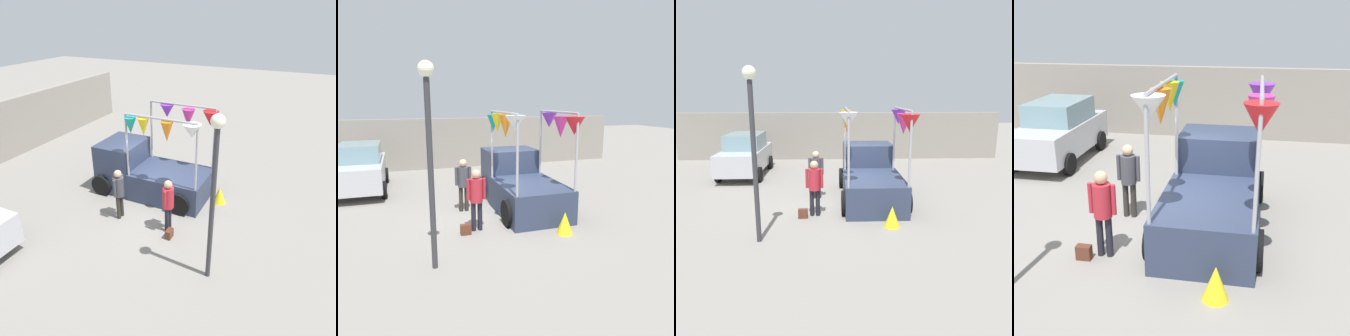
% 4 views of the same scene
% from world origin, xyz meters
% --- Properties ---
extents(ground_plane, '(60.00, 60.00, 0.00)m').
position_xyz_m(ground_plane, '(0.00, 0.00, 0.00)').
color(ground_plane, gray).
extents(vendor_truck, '(2.52, 4.17, 3.21)m').
position_xyz_m(vendor_truck, '(0.93, 0.63, 0.90)').
color(vendor_truck, '#2D3851').
rests_on(vendor_truck, ground).
extents(parked_car, '(1.88, 4.00, 1.88)m').
position_xyz_m(parked_car, '(-4.33, 4.17, 0.94)').
color(parked_car, '#B7B7BC').
rests_on(parked_car, ground).
extents(person_customer, '(0.53, 0.34, 1.71)m').
position_xyz_m(person_customer, '(-0.94, -1.11, 1.04)').
color(person_customer, black).
rests_on(person_customer, ground).
extents(person_vendor, '(0.53, 0.34, 1.70)m').
position_xyz_m(person_vendor, '(-0.97, 0.60, 1.03)').
color(person_vendor, '#2D2823').
rests_on(person_vendor, ground).
extents(handbag, '(0.28, 0.16, 0.28)m').
position_xyz_m(handbag, '(-1.29, -1.31, 0.14)').
color(handbag, '#592D1E').
rests_on(handbag, ground).
extents(brick_boundary_wall, '(18.00, 0.36, 2.60)m').
position_xyz_m(brick_boundary_wall, '(0.00, 7.77, 1.30)').
color(brick_boundary_wall, gray).
rests_on(brick_boundary_wall, ground).
extents(folded_kite_bundle_sunflower, '(0.54, 0.54, 0.60)m').
position_xyz_m(folded_kite_bundle_sunflower, '(1.25, -2.06, 0.30)').
color(folded_kite_bundle_sunflower, yellow).
rests_on(folded_kite_bundle_sunflower, ground).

